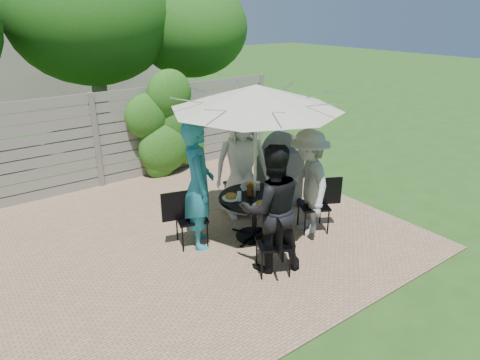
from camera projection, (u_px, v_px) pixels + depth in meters
backyard_envelope at (12, 32)px, 13.01m from camera, size 60.00×60.00×5.00m
patio_table at (255, 209)px, 6.39m from camera, size 1.38×1.38×0.69m
umbrella at (256, 97)px, 5.77m from camera, size 3.14×3.14×2.32m
chair_back at (240, 195)px, 7.33m from camera, size 0.58×0.74×0.97m
person_back at (242, 164)px, 6.98m from camera, size 1.05×0.88×1.82m
chair_left at (191, 229)px, 6.26m from camera, size 0.67×0.52×0.88m
person_left at (198, 185)px, 6.04m from camera, size 0.68×0.81×1.88m
chair_front at (273, 255)px, 5.60m from camera, size 0.57×0.67×0.88m
person_front at (272, 209)px, 5.49m from camera, size 1.04×0.94×1.74m
chair_right at (314, 215)px, 6.67m from camera, size 0.67×0.57×0.89m
person_right at (308, 183)px, 6.44m from camera, size 0.98×1.22×1.65m
plate_back at (249, 186)px, 6.63m from camera, size 0.26×0.26×0.06m
plate_left at (231, 197)px, 6.23m from camera, size 0.26×0.26×0.06m
plate_front at (261, 205)px, 5.98m from camera, size 0.26×0.26×0.06m
plate_right at (278, 192)px, 6.38m from camera, size 0.26×0.26×0.06m
glass_back at (244, 186)px, 6.50m from camera, size 0.07×0.07×0.14m
glass_left at (239, 196)px, 6.13m from camera, size 0.07×0.07×0.14m
glass_right at (270, 188)px, 6.43m from camera, size 0.07×0.07×0.14m
syrup_jug at (250, 190)px, 6.31m from camera, size 0.09×0.09×0.16m
coffee_cup at (257, 186)px, 6.51m from camera, size 0.08×0.08×0.12m
bbq_grill at (280, 173)px, 7.45m from camera, size 0.70×0.57×1.34m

